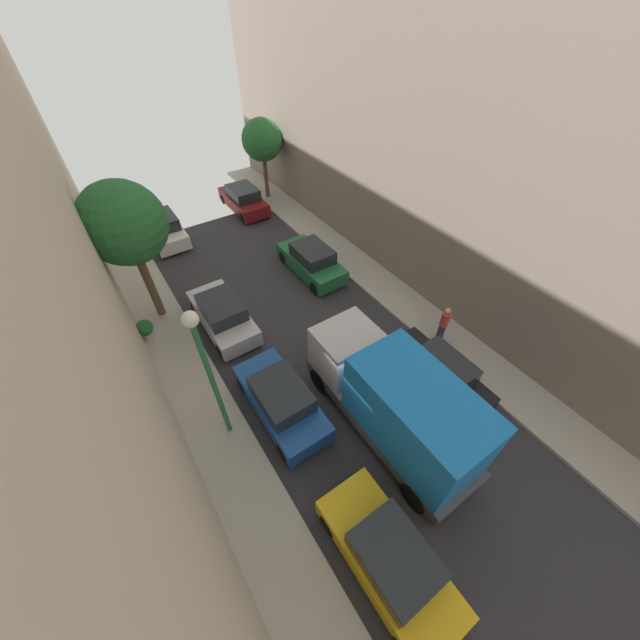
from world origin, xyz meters
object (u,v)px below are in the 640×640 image
object	(u,v)px
parked_car_left_4	(164,228)
parked_car_right_1	(437,374)
parked_car_left_1	(389,558)
delivery_truck	(395,401)
pedestrian	(444,323)
parked_car_left_3	(223,315)
parked_car_left_2	(281,400)
potted_plant_2	(145,329)
lamp_post	(206,363)
street_tree_1	(262,140)
parked_car_right_3	(244,200)
potted_plant_3	(101,220)
parked_car_right_2	(312,261)
street_tree_0	(124,224)

from	to	relation	value
parked_car_left_4	parked_car_right_1	size ratio (longest dim) A/B	1.00
parked_car_left_1	delivery_truck	size ratio (longest dim) A/B	0.64
pedestrian	parked_car_left_3	bearing A→B (deg)	141.00
parked_car_left_2	potted_plant_2	xyz separation A→B (m)	(-3.04, 6.32, -0.08)
parked_car_left_2	lamp_post	distance (m)	3.65
parked_car_left_1	street_tree_1	xyz separation A→B (m)	(7.48, 20.86, 3.07)
parked_car_left_2	street_tree_1	world-z (taller)	street_tree_1
parked_car_right_3	pedestrian	distance (m)	15.42
parked_car_right_3	street_tree_1	bearing A→B (deg)	17.31
parked_car_left_3	pedestrian	distance (m)	9.41
pedestrian	potted_plant_2	size ratio (longest dim) A/B	1.91
street_tree_1	potted_plant_2	distance (m)	14.12
parked_car_left_4	parked_car_right_3	bearing A→B (deg)	7.45
parked_car_right_1	pedestrian	size ratio (longest dim) A/B	2.44
parked_car_left_3	parked_car_left_1	bearing A→B (deg)	-90.00
parked_car_left_2	pedestrian	world-z (taller)	pedestrian
parked_car_left_4	parked_car_right_3	size ratio (longest dim) A/B	1.00
parked_car_left_2	parked_car_left_3	world-z (taller)	same
potted_plant_3	parked_car_left_1	bearing A→B (deg)	-82.98
parked_car_right_2	potted_plant_3	bearing A→B (deg)	127.25
parked_car_right_3	delivery_truck	distance (m)	17.48
parked_car_right_2	parked_car_left_4	bearing A→B (deg)	125.89
parked_car_right_2	parked_car_right_1	bearing A→B (deg)	-90.00
parked_car_right_1	potted_plant_3	bearing A→B (deg)	112.89
delivery_truck	street_tree_0	size ratio (longest dim) A/B	1.07
parked_car_left_1	street_tree_0	size ratio (longest dim) A/B	0.68
parked_car_left_2	parked_car_right_1	bearing A→B (deg)	-22.77
parked_car_left_1	lamp_post	distance (m)	7.00
delivery_truck	parked_car_left_3	bearing A→B (deg)	108.96
delivery_truck	parked_car_left_2	bearing A→B (deg)	135.22
delivery_truck	lamp_post	xyz separation A→B (m)	(-4.60, 3.01, 2.03)
parked_car_right_3	delivery_truck	world-z (taller)	delivery_truck
parked_car_left_3	street_tree_1	world-z (taller)	street_tree_1
parked_car_left_1	potted_plant_2	world-z (taller)	parked_car_left_1
parked_car_right_2	parked_car_left_1	bearing A→B (deg)	-114.15
parked_car_left_2	street_tree_1	size ratio (longest dim) A/B	0.85
parked_car_left_3	lamp_post	bearing A→B (deg)	-111.38
potted_plant_2	street_tree_1	bearing A→B (deg)	40.16
parked_car_left_2	parked_car_left_4	xyz separation A→B (m)	(0.00, 13.85, 0.00)
pedestrian	parked_car_left_4	bearing A→B (deg)	116.62
parked_car_left_3	lamp_post	distance (m)	6.06
street_tree_0	potted_plant_2	world-z (taller)	street_tree_0
delivery_truck	lamp_post	bearing A→B (deg)	146.81
parked_car_left_3	street_tree_0	world-z (taller)	street_tree_0
parked_car_right_1	pedestrian	distance (m)	2.47
pedestrian	street_tree_1	distance (m)	16.17
parked_car_left_3	delivery_truck	distance (m)	8.38
parked_car_right_3	potted_plant_3	world-z (taller)	parked_car_right_3
parked_car_right_1	parked_car_left_2	bearing A→B (deg)	157.23
street_tree_1	lamp_post	xyz separation A→B (m)	(-9.38, -14.87, 0.03)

